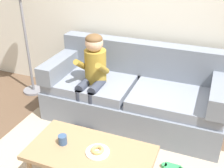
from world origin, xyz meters
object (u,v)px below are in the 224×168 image
at_px(coffee_table, 90,154).
at_px(mug, 63,140).
at_px(toy_controller, 173,168).
at_px(person_child, 93,71).
at_px(couch, 134,94).
at_px(donut, 98,150).

distance_m(coffee_table, mug, 0.29).
height_order(mug, toy_controller, mug).
relative_size(coffee_table, mug, 12.43).
bearing_deg(toy_controller, person_child, -176.03).
bearing_deg(toy_controller, mug, -125.07).
height_order(couch, mug, couch).
height_order(couch, toy_controller, couch).
bearing_deg(person_child, mug, -81.27).
bearing_deg(coffee_table, mug, -179.77).
bearing_deg(mug, coffee_table, 0.23).
bearing_deg(person_child, coffee_table, -66.62).
bearing_deg(mug, toy_controller, 24.81).
distance_m(mug, toy_controller, 1.13).
distance_m(coffee_table, donut, 0.10).
bearing_deg(mug, couch, 75.61).
distance_m(couch, mug, 1.23).
relative_size(couch, donut, 17.81).
xyz_separation_m(coffee_table, mug, (-0.27, -0.00, 0.08)).
bearing_deg(coffee_table, couch, 88.49).
distance_m(person_child, donut, 1.12).
xyz_separation_m(person_child, toy_controller, (1.11, -0.54, -0.65)).
xyz_separation_m(coffee_table, donut, (0.07, 0.01, 0.07)).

